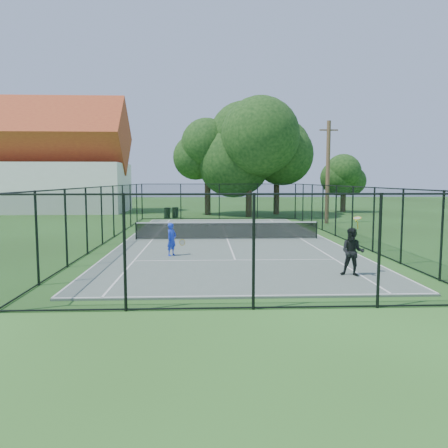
{
  "coord_description": "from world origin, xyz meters",
  "views": [
    {
      "loc": [
        -1.24,
        -23.9,
        3.33
      ],
      "look_at": [
        -0.31,
        -3.0,
        1.2
      ],
      "focal_mm": 35.0,
      "sensor_mm": 36.0,
      "label": 1
    }
  ],
  "objects_px": {
    "utility_pole": "(328,172)",
    "player_blue": "(172,239)",
    "tennis_net": "(227,230)",
    "player_black": "(353,252)",
    "trash_bin_left": "(167,213)",
    "trash_bin_right": "(175,212)"
  },
  "relations": [
    {
      "from": "player_blue",
      "to": "trash_bin_left",
      "type": "bearing_deg",
      "value": 95.49
    },
    {
      "from": "tennis_net",
      "to": "player_black",
      "type": "xyz_separation_m",
      "value": [
        3.78,
        -9.48,
        0.31
      ]
    },
    {
      "from": "player_black",
      "to": "tennis_net",
      "type": "bearing_deg",
      "value": 111.73
    },
    {
      "from": "player_blue",
      "to": "utility_pole",
      "type": "bearing_deg",
      "value": 52.8
    },
    {
      "from": "utility_pole",
      "to": "player_blue",
      "type": "distance_m",
      "value": 18.09
    },
    {
      "from": "trash_bin_left",
      "to": "player_black",
      "type": "distance_m",
      "value": 24.9
    },
    {
      "from": "player_blue",
      "to": "player_black",
      "type": "height_order",
      "value": "player_black"
    },
    {
      "from": "tennis_net",
      "to": "trash_bin_right",
      "type": "xyz_separation_m",
      "value": [
        -3.82,
        14.4,
        -0.11
      ]
    },
    {
      "from": "tennis_net",
      "to": "trash_bin_left",
      "type": "distance_m",
      "value": 14.71
    },
    {
      "from": "tennis_net",
      "to": "player_blue",
      "type": "distance_m",
      "value": 5.84
    },
    {
      "from": "utility_pole",
      "to": "player_blue",
      "type": "relative_size",
      "value": 5.43
    },
    {
      "from": "tennis_net",
      "to": "utility_pole",
      "type": "xyz_separation_m",
      "value": [
        8.11,
        9.0,
        3.35
      ]
    },
    {
      "from": "tennis_net",
      "to": "player_black",
      "type": "bearing_deg",
      "value": -68.27
    },
    {
      "from": "tennis_net",
      "to": "player_blue",
      "type": "relative_size",
      "value": 7.08
    },
    {
      "from": "trash_bin_left",
      "to": "player_black",
      "type": "bearing_deg",
      "value": -70.56
    },
    {
      "from": "utility_pole",
      "to": "player_blue",
      "type": "xyz_separation_m",
      "value": [
        -10.77,
        -14.19,
        -3.16
      ]
    },
    {
      "from": "player_blue",
      "to": "tennis_net",
      "type": "bearing_deg",
      "value": 62.82
    },
    {
      "from": "trash_bin_left",
      "to": "player_blue",
      "type": "bearing_deg",
      "value": -84.51
    },
    {
      "from": "trash_bin_left",
      "to": "trash_bin_right",
      "type": "relative_size",
      "value": 1.0
    },
    {
      "from": "utility_pole",
      "to": "player_black",
      "type": "height_order",
      "value": "utility_pole"
    },
    {
      "from": "tennis_net",
      "to": "player_black",
      "type": "relative_size",
      "value": 4.98
    },
    {
      "from": "trash_bin_right",
      "to": "player_black",
      "type": "relative_size",
      "value": 0.46
    }
  ]
}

